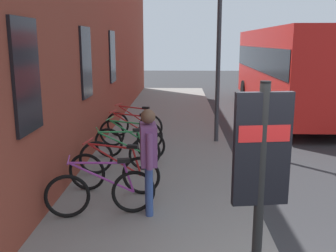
{
  "coord_description": "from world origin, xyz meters",
  "views": [
    {
      "loc": [
        -3.35,
        1.34,
        2.87
      ],
      "look_at": [
        3.08,
        1.54,
        1.47
      ],
      "focal_mm": 41.38,
      "sensor_mm": 36.0,
      "label": 1
    }
  ],
  "objects_px": {
    "bicycle_far_end": "(130,143)",
    "bicycle_beside_lamp": "(101,192)",
    "bicycle_mid_rack": "(114,172)",
    "bicycle_nearest_sign": "(121,154)",
    "bicycle_end_of_row": "(131,133)",
    "transit_info_sign": "(261,165)",
    "pedestrian_near_bus": "(148,151)",
    "bicycle_leaning_wall": "(134,124)",
    "city_bus": "(288,66)",
    "street_lamp": "(219,31)"
  },
  "relations": [
    {
      "from": "transit_info_sign",
      "to": "street_lamp",
      "type": "relative_size",
      "value": 0.47
    },
    {
      "from": "transit_info_sign",
      "to": "bicycle_nearest_sign",
      "type": "bearing_deg",
      "value": 24.86
    },
    {
      "from": "bicycle_nearest_sign",
      "to": "bicycle_end_of_row",
      "type": "height_order",
      "value": "same"
    },
    {
      "from": "bicycle_far_end",
      "to": "pedestrian_near_bus",
      "type": "relative_size",
      "value": 1.01
    },
    {
      "from": "bicycle_beside_lamp",
      "to": "city_bus",
      "type": "bearing_deg",
      "value": -29.13
    },
    {
      "from": "pedestrian_near_bus",
      "to": "street_lamp",
      "type": "xyz_separation_m",
      "value": [
        4.77,
        -1.53,
        1.98
      ]
    },
    {
      "from": "bicycle_mid_rack",
      "to": "bicycle_leaning_wall",
      "type": "distance_m",
      "value": 4.22
    },
    {
      "from": "bicycle_beside_lamp",
      "to": "pedestrian_near_bus",
      "type": "distance_m",
      "value": 1.01
    },
    {
      "from": "bicycle_end_of_row",
      "to": "pedestrian_near_bus",
      "type": "distance_m",
      "value": 4.12
    },
    {
      "from": "bicycle_end_of_row",
      "to": "city_bus",
      "type": "relative_size",
      "value": 0.16
    },
    {
      "from": "bicycle_far_end",
      "to": "bicycle_end_of_row",
      "type": "bearing_deg",
      "value": 5.39
    },
    {
      "from": "bicycle_beside_lamp",
      "to": "bicycle_mid_rack",
      "type": "relative_size",
      "value": 0.99
    },
    {
      "from": "bicycle_end_of_row",
      "to": "transit_info_sign",
      "type": "distance_m",
      "value": 6.75
    },
    {
      "from": "bicycle_far_end",
      "to": "bicycle_beside_lamp",
      "type": "bearing_deg",
      "value": 178.96
    },
    {
      "from": "bicycle_mid_rack",
      "to": "street_lamp",
      "type": "height_order",
      "value": "street_lamp"
    },
    {
      "from": "pedestrian_near_bus",
      "to": "bicycle_end_of_row",
      "type": "bearing_deg",
      "value": 11.22
    },
    {
      "from": "bicycle_mid_rack",
      "to": "bicycle_leaning_wall",
      "type": "height_order",
      "value": "same"
    },
    {
      "from": "bicycle_mid_rack",
      "to": "bicycle_nearest_sign",
      "type": "height_order",
      "value": "same"
    },
    {
      "from": "bicycle_end_of_row",
      "to": "street_lamp",
      "type": "xyz_separation_m",
      "value": [
        0.78,
        -2.32,
        2.65
      ]
    },
    {
      "from": "bicycle_mid_rack",
      "to": "bicycle_end_of_row",
      "type": "distance_m",
      "value": 3.1
    },
    {
      "from": "bicycle_beside_lamp",
      "to": "bicycle_nearest_sign",
      "type": "height_order",
      "value": "same"
    },
    {
      "from": "bicycle_mid_rack",
      "to": "street_lamp",
      "type": "bearing_deg",
      "value": -30.07
    },
    {
      "from": "city_bus",
      "to": "pedestrian_near_bus",
      "type": "distance_m",
      "value": 11.07
    },
    {
      "from": "transit_info_sign",
      "to": "street_lamp",
      "type": "xyz_separation_m",
      "value": [
        7.09,
        -0.26,
        1.44
      ]
    },
    {
      "from": "bicycle_nearest_sign",
      "to": "bicycle_far_end",
      "type": "relative_size",
      "value": 0.97
    },
    {
      "from": "bicycle_beside_lamp",
      "to": "transit_info_sign",
      "type": "height_order",
      "value": "transit_info_sign"
    },
    {
      "from": "bicycle_beside_lamp",
      "to": "bicycle_nearest_sign",
      "type": "xyz_separation_m",
      "value": [
        2.14,
        -0.0,
        0.0
      ]
    },
    {
      "from": "bicycle_far_end",
      "to": "street_lamp",
      "type": "relative_size",
      "value": 0.34
    },
    {
      "from": "city_bus",
      "to": "street_lamp",
      "type": "xyz_separation_m",
      "value": [
        -5.16,
        3.3,
        1.24
      ]
    },
    {
      "from": "bicycle_far_end",
      "to": "street_lamp",
      "type": "height_order",
      "value": "street_lamp"
    },
    {
      "from": "bicycle_end_of_row",
      "to": "transit_info_sign",
      "type": "height_order",
      "value": "transit_info_sign"
    },
    {
      "from": "bicycle_leaning_wall",
      "to": "pedestrian_near_bus",
      "type": "height_order",
      "value": "pedestrian_near_bus"
    },
    {
      "from": "street_lamp",
      "to": "bicycle_leaning_wall",
      "type": "bearing_deg",
      "value": 81.72
    },
    {
      "from": "bicycle_far_end",
      "to": "bicycle_leaning_wall",
      "type": "xyz_separation_m",
      "value": [
        2.09,
        0.13,
        0.0
      ]
    },
    {
      "from": "bicycle_mid_rack",
      "to": "pedestrian_near_bus",
      "type": "relative_size",
      "value": 1.02
    },
    {
      "from": "bicycle_beside_lamp",
      "to": "bicycle_far_end",
      "type": "distance_m",
      "value": 3.11
    },
    {
      "from": "bicycle_nearest_sign",
      "to": "pedestrian_near_bus",
      "type": "bearing_deg",
      "value": -159.82
    },
    {
      "from": "transit_info_sign",
      "to": "pedestrian_near_bus",
      "type": "relative_size",
      "value": 1.39
    },
    {
      "from": "bicycle_leaning_wall",
      "to": "bicycle_nearest_sign",
      "type": "bearing_deg",
      "value": -178.6
    },
    {
      "from": "bicycle_nearest_sign",
      "to": "city_bus",
      "type": "height_order",
      "value": "city_bus"
    },
    {
      "from": "bicycle_mid_rack",
      "to": "transit_info_sign",
      "type": "height_order",
      "value": "transit_info_sign"
    },
    {
      "from": "bicycle_beside_lamp",
      "to": "bicycle_leaning_wall",
      "type": "bearing_deg",
      "value": 0.81
    },
    {
      "from": "bicycle_nearest_sign",
      "to": "bicycle_leaning_wall",
      "type": "xyz_separation_m",
      "value": [
        3.06,
        0.07,
        0.0
      ]
    },
    {
      "from": "bicycle_beside_lamp",
      "to": "bicycle_leaning_wall",
      "type": "height_order",
      "value": "same"
    },
    {
      "from": "bicycle_nearest_sign",
      "to": "bicycle_far_end",
      "type": "xyz_separation_m",
      "value": [
        0.96,
        -0.06,
        0.0
      ]
    },
    {
      "from": "bicycle_nearest_sign",
      "to": "street_lamp",
      "type": "bearing_deg",
      "value": -40.08
    },
    {
      "from": "city_bus",
      "to": "bicycle_leaning_wall",
      "type": "bearing_deg",
      "value": 130.43
    },
    {
      "from": "bicycle_far_end",
      "to": "bicycle_leaning_wall",
      "type": "height_order",
      "value": "same"
    },
    {
      "from": "transit_info_sign",
      "to": "city_bus",
      "type": "height_order",
      "value": "city_bus"
    },
    {
      "from": "bicycle_mid_rack",
      "to": "pedestrian_near_bus",
      "type": "distance_m",
      "value": 1.32
    }
  ]
}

